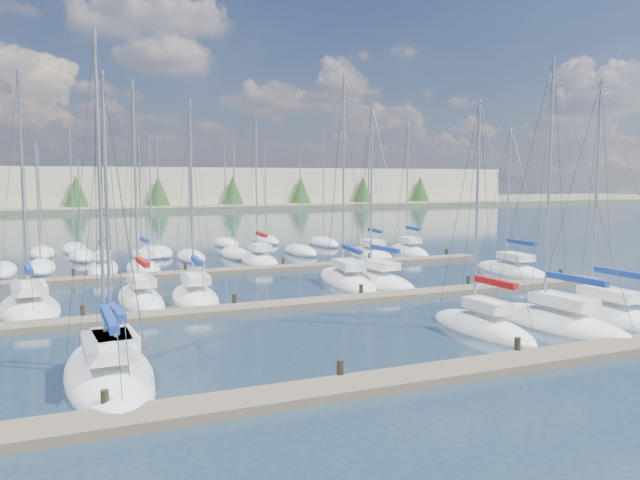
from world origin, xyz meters
name	(u,v)px	position (x,y,z in m)	size (l,w,h in m)	color
ground	(171,239)	(0.00, 60.00, 0.00)	(400.00, 400.00, 0.00)	#223445
dock_near	(448,372)	(0.00, 2.01, 0.15)	(44.00, 1.93, 1.10)	#6B5E4C
dock_mid	(306,303)	(0.00, 16.01, 0.15)	(44.00, 1.93, 1.10)	#6B5E4C
dock_far	(239,270)	(0.00, 30.01, 0.15)	(44.00, 1.93, 1.10)	#6B5E4C
sailboat_l	(376,280)	(7.52, 21.45, 0.17)	(3.34, 8.90, 13.20)	white
sailboat_b	(108,375)	(-11.61, 6.67, 0.17)	(3.14, 9.88, 13.38)	white
sailboat_c	(114,368)	(-11.32, 7.45, 0.18)	(3.05, 7.23, 12.05)	white
sailboat_f	(603,314)	(13.23, 6.97, 0.18)	(2.72, 9.34, 13.23)	white
sailboat_r	(409,251)	(18.87, 35.64, 0.19)	(3.84, 8.59, 13.60)	white
sailboat_n	(103,269)	(-9.69, 34.73, 0.20)	(3.32, 7.77, 13.68)	white
sailboat_q	(371,254)	(14.30, 35.00, 0.17)	(4.25, 8.96, 12.44)	white
sailboat_o	(143,268)	(-6.69, 34.23, 0.19)	(2.71, 6.79, 12.79)	white
sailboat_p	(259,260)	(3.32, 35.25, 0.19)	(3.36, 8.45, 13.99)	white
sailboat_h	(29,308)	(-14.61, 20.74, 0.17)	(3.88, 8.62, 14.00)	white
sailboat_k	(346,280)	(5.62, 22.32, 0.18)	(4.43, 10.58, 15.29)	white
sailboat_i	(141,299)	(-8.61, 21.00, 0.19)	(2.66, 8.54, 13.85)	white
sailboat_m	(512,271)	(19.35, 21.25, 0.17)	(3.50, 8.93, 12.15)	white
sailboat_j	(195,297)	(-5.50, 20.31, 0.18)	(3.11, 7.68, 12.79)	white
sailboat_d	(482,328)	(5.47, 7.07, 0.19)	(2.36, 7.09, 11.80)	white
sailboat_e	(556,322)	(9.58, 6.54, 0.18)	(3.46, 9.03, 13.97)	white
distant_boats	(155,252)	(-4.34, 43.76, 0.29)	(36.93, 20.75, 13.30)	#9EA0A5
shoreline	(50,178)	(-13.29, 149.77, 7.44)	(400.00, 60.00, 38.00)	#666B51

